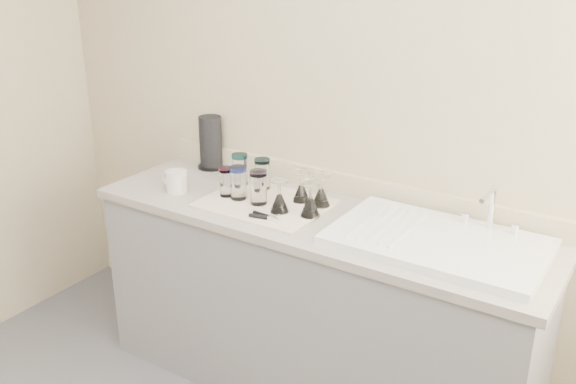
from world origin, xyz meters
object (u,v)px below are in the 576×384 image
Objects in this scene: can_opener at (266,217)px; goblet_front_right at (310,204)px; tumbler_cyan at (262,173)px; tumbler_magenta at (226,182)px; tumbler_lavender at (259,187)px; goblet_back_right at (321,195)px; tumbler_blue at (238,183)px; paper_towel_roll at (211,143)px; sink_unit at (438,241)px; goblet_front_left at (279,201)px; white_mug at (176,181)px; tumbler_teal at (240,169)px; goblet_back_left at (301,191)px.

goblet_front_right is at bearing 43.11° from can_opener.
tumbler_magenta is at bearing -117.16° from tumbler_cyan.
tumbler_lavender is 0.28m from goblet_back_right.
tumbler_blue is 0.48m from paper_towel_roll.
tumbler_magenta is 0.89× the size of tumbler_blue.
sink_unit is 0.70m from goblet_front_left.
sink_unit is 1.35m from paper_towel_roll.
can_opener is (0.12, -0.12, -0.07)m from tumbler_lavender.
white_mug is (-0.55, 0.05, 0.03)m from can_opener.
paper_towel_roll reaches higher than tumbler_magenta.
tumbler_magenta is 0.33m from can_opener.
tumbler_magenta is 0.43m from paper_towel_roll.
tumbler_lavender is 0.58m from paper_towel_roll.
paper_towel_roll is at bearing 163.79° from tumbler_cyan.
goblet_front_right reaches higher than can_opener.
tumbler_cyan and goblet_back_right have the same top height.
goblet_front_left is 1.05× the size of can_opener.
goblet_back_right reaches higher than can_opener.
tumbler_magenta is at bearing -162.25° from goblet_back_right.
can_opener is at bearing -32.92° from paper_towel_roll.
goblet_front_left is at bearing -5.60° from tumbler_blue.
white_mug is (-0.42, -0.07, -0.03)m from tumbler_lavender.
goblet_front_right is (0.48, -0.14, -0.03)m from tumbler_teal.
sink_unit is 0.94m from tumbler_blue.
goblet_back_left reaches higher than white_mug.
paper_towel_roll reaches higher than tumbler_teal.
tumbler_cyan is at bearing 139.71° from goblet_front_left.
can_opener is at bearing -27.16° from tumbler_blue.
sink_unit is at bearing -7.09° from goblet_back_left.
white_mug is (-0.55, -0.05, -0.01)m from goblet_front_left.
goblet_front_left is (-0.01, -0.16, 0.00)m from goblet_back_left.
tumbler_teal and tumbler_blue have the same top height.
sink_unit reaches higher than white_mug.
can_opener is 0.52× the size of paper_towel_roll.
tumbler_cyan is 1.04× the size of white_mug.
paper_towel_roll reaches higher than tumbler_cyan.
tumbler_lavender is at bearing -151.13° from goblet_back_right.
tumbler_teal is 0.31m from white_mug.
sink_unit is 5.50× the size of goblet_front_left.
tumbler_lavender reaches higher than goblet_back_left.
tumbler_teal is 0.56× the size of paper_towel_roll.
tumbler_teal is 0.18m from tumbler_blue.
goblet_back_right is (0.42, 0.14, -0.02)m from tumbler_magenta.
tumbler_lavender is at bearing -176.76° from sink_unit.
goblet_front_left reaches higher than goblet_back_left.
tumbler_teal reaches higher than goblet_front_left.
goblet_front_left is 0.11m from can_opener.
tumbler_cyan is 0.98× the size of goblet_front_left.
tumbler_teal is at bearing -24.87° from paper_towel_roll.
paper_towel_roll is (-0.41, 0.12, 0.05)m from tumbler_cyan.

